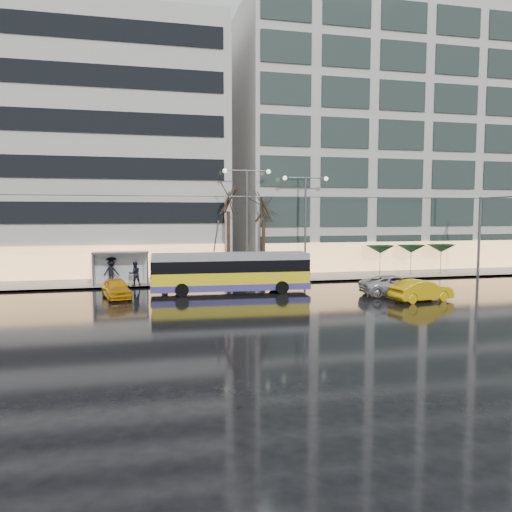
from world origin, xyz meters
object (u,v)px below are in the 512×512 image
object	(u,v)px
taxi_a	(116,288)
trolleybus	(231,273)
street_lamp_near	(247,209)
bus_shelter	(116,261)

from	to	relation	value
taxi_a	trolleybus	bearing A→B (deg)	-8.65
street_lamp_near	taxi_a	bearing A→B (deg)	-149.60
bus_shelter	taxi_a	world-z (taller)	bus_shelter
street_lamp_near	bus_shelter	bearing A→B (deg)	-179.37
bus_shelter	street_lamp_near	size ratio (longest dim) A/B	0.47
trolleybus	bus_shelter	xyz separation A→B (m)	(-8.05, 5.33, 0.58)
trolleybus	street_lamp_near	bearing A→B (deg)	66.76
bus_shelter	trolleybus	bearing A→B (deg)	-33.51
trolleybus	taxi_a	size ratio (longest dim) A/B	2.86
bus_shelter	taxi_a	xyz separation A→B (m)	(0.27, -5.82, -1.30)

